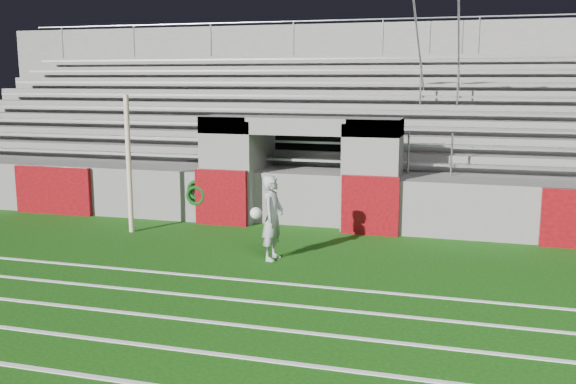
% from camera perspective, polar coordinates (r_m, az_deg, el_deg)
% --- Properties ---
extents(ground, '(90.00, 90.00, 0.00)m').
position_cam_1_polar(ground, '(12.36, -3.21, -6.39)').
color(ground, '#12430B').
rests_on(ground, ground).
extents(field_post, '(0.11, 0.11, 3.15)m').
position_cam_1_polar(field_post, '(15.02, -13.97, 2.41)').
color(field_post, beige).
rests_on(field_post, ground).
extents(field_markings, '(28.00, 8.09, 0.01)m').
position_cam_1_polar(field_markings, '(8.12, -15.34, -15.78)').
color(field_markings, white).
rests_on(field_markings, ground).
extents(stadium_structure, '(26.00, 8.48, 5.42)m').
position_cam_1_polar(stadium_structure, '(19.66, 4.41, 4.17)').
color(stadium_structure, '#62605D').
rests_on(stadium_structure, ground).
extents(goalkeeper_with_ball, '(0.57, 0.72, 1.66)m').
position_cam_1_polar(goalkeeper_with_ball, '(12.44, -1.42, -2.29)').
color(goalkeeper_with_ball, '#9FA5A8').
rests_on(goalkeeper_with_ball, ground).
extents(hose_coil, '(0.50, 0.14, 0.63)m').
position_cam_1_polar(hose_coil, '(15.72, -8.17, -0.08)').
color(hose_coil, '#0C3C0D').
rests_on(hose_coil, ground).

